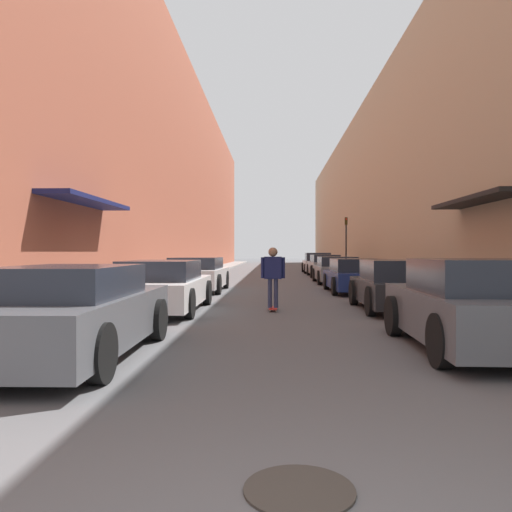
# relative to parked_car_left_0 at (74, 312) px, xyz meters

# --- Properties ---
(ground) EXTENTS (152.67, 152.67, 0.00)m
(ground) POSITION_rel_parked_car_left_0_xyz_m (2.97, 22.50, -0.64)
(ground) COLOR #515154
(curb_strip_left) EXTENTS (1.80, 69.40, 0.12)m
(curb_strip_left) POSITION_rel_parked_car_left_0_xyz_m (-1.91, 29.44, -0.58)
(curb_strip_left) COLOR gray
(curb_strip_left) RESTS_ON ground
(curb_strip_right) EXTENTS (1.80, 69.40, 0.12)m
(curb_strip_right) POSITION_rel_parked_car_left_0_xyz_m (7.84, 29.44, -0.58)
(curb_strip_right) COLOR gray
(curb_strip_right) RESTS_ON ground
(building_row_left) EXTENTS (4.90, 69.40, 14.32)m
(building_row_left) POSITION_rel_parked_car_left_0_xyz_m (-4.81, 29.43, 6.52)
(building_row_left) COLOR brown
(building_row_left) RESTS_ON ground
(building_row_right) EXTENTS (4.90, 69.40, 11.49)m
(building_row_right) POSITION_rel_parked_car_left_0_xyz_m (10.74, 29.43, 5.10)
(building_row_right) COLOR tan
(building_row_right) RESTS_ON ground
(parked_car_left_0) EXTENTS (1.87, 4.51, 1.30)m
(parked_car_left_0) POSITION_rel_parked_car_left_0_xyz_m (0.00, 0.00, 0.00)
(parked_car_left_0) COLOR #515459
(parked_car_left_0) RESTS_ON ground
(parked_car_left_1) EXTENTS (2.00, 4.79, 1.27)m
(parked_car_left_1) POSITION_rel_parked_car_left_0_xyz_m (0.02, 5.49, -0.02)
(parked_car_left_1) COLOR silver
(parked_car_left_1) RESTS_ON ground
(parked_car_left_2) EXTENTS (2.06, 4.68, 1.28)m
(parked_car_left_2) POSITION_rel_parked_car_left_0_xyz_m (-0.08, 11.76, -0.00)
(parked_car_left_2) COLOR silver
(parked_car_left_2) RESTS_ON ground
(parked_car_right_0) EXTENTS (1.99, 4.08, 1.38)m
(parked_car_right_0) POSITION_rel_parked_car_left_0_xyz_m (5.82, 0.74, 0.03)
(parked_car_right_0) COLOR #515459
(parked_car_right_0) RESTS_ON ground
(parked_car_right_1) EXTENTS (1.86, 4.03, 1.28)m
(parked_car_right_1) POSITION_rel_parked_car_left_0_xyz_m (5.87, 5.87, -0.02)
(parked_car_right_1) COLOR #232326
(parked_car_right_1) RESTS_ON ground
(parked_car_right_2) EXTENTS (2.04, 4.37, 1.24)m
(parked_car_right_2) POSITION_rel_parked_car_left_0_xyz_m (5.80, 11.43, -0.04)
(parked_car_right_2) COLOR navy
(parked_car_right_2) RESTS_ON ground
(parked_car_right_3) EXTENTS (2.03, 4.41, 1.26)m
(parked_car_right_3) POSITION_rel_parked_car_left_0_xyz_m (5.78, 16.89, -0.02)
(parked_car_right_3) COLOR gray
(parked_car_right_3) RESTS_ON ground
(parked_car_right_4) EXTENTS (1.87, 4.81, 1.31)m
(parked_car_right_4) POSITION_rel_parked_car_left_0_xyz_m (5.83, 22.99, 0.01)
(parked_car_right_4) COLOR gray
(parked_car_right_4) RESTS_ON ground
(parked_car_right_5) EXTENTS (2.02, 4.59, 1.42)m
(parked_car_right_5) POSITION_rel_parked_car_left_0_xyz_m (5.87, 28.32, 0.04)
(parked_car_right_5) COLOR #B7B7BC
(parked_car_right_5) RESTS_ON ground
(skateboarder) EXTENTS (0.61, 0.78, 1.60)m
(skateboarder) POSITION_rel_parked_car_left_0_xyz_m (2.77, 5.71, 0.34)
(skateboarder) COLOR #B2231E
(skateboarder) RESTS_ON ground
(manhole_cover) EXTENTS (0.70, 0.70, 0.02)m
(manhole_cover) POSITION_rel_parked_car_left_0_xyz_m (2.95, -3.78, -0.63)
(manhole_cover) COLOR #332D28
(manhole_cover) RESTS_ON ground
(traffic_light) EXTENTS (0.16, 0.22, 3.48)m
(traffic_light) POSITION_rel_parked_car_left_0_xyz_m (7.24, 23.89, 1.63)
(traffic_light) COLOR #2D2D2D
(traffic_light) RESTS_ON curb_strip_right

